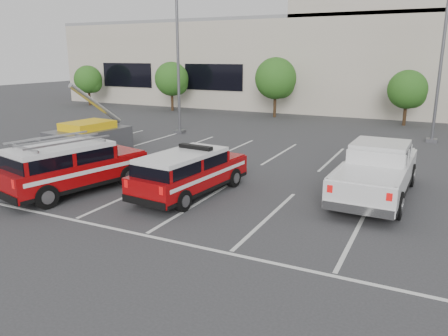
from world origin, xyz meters
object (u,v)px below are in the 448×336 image
object	(u,v)px
tree_far_left	(89,80)
fire_chief_suv	(189,176)
white_pickup	(376,176)
tree_left	(173,80)
utility_rig	(86,138)
tree_mid_right	(409,91)
ladder_suv	(72,170)
convention_building	(363,58)
tree_mid_left	(277,80)
light_pole_mid	(442,52)
light_pole_left	(178,52)

from	to	relation	value
tree_far_left	fire_chief_suv	distance (m)	32.12
tree_far_left	white_pickup	size ratio (longest dim) A/B	0.63
tree_left	utility_rig	world-z (taller)	tree_left
utility_rig	white_pickup	bearing A→B (deg)	2.38
white_pickup	tree_mid_right	bearing A→B (deg)	92.62
tree_far_left	ladder_suv	xyz separation A→B (m)	(20.06, -22.72, -1.67)
tree_far_left	convention_building	bearing A→B (deg)	21.37
ladder_suv	tree_far_left	bearing A→B (deg)	145.29
tree_far_left	tree_mid_left	size ratio (longest dim) A/B	0.82
utility_rig	convention_building	bearing A→B (deg)	77.05
light_pole_mid	tree_left	bearing A→B (deg)	164.57
tree_left	light_pole_mid	size ratio (longest dim) A/B	0.43
tree_left	tree_mid_left	size ratio (longest dim) A/B	0.91
convention_building	white_pickup	size ratio (longest dim) A/B	9.50
convention_building	ladder_suv	distance (m)	33.15
fire_chief_suv	tree_far_left	bearing A→B (deg)	144.84
tree_far_left	tree_left	xyz separation A→B (m)	(10.00, 0.00, 0.27)
tree_mid_right	utility_rig	bearing A→B (deg)	-130.11
tree_mid_right	convention_building	bearing A→B (deg)	116.57
ladder_suv	light_pole_mid	bearing A→B (deg)	68.46
tree_mid_right	utility_rig	xyz separation A→B (m)	(-14.47, -17.18, -1.77)
convention_building	ladder_suv	bearing A→B (deg)	-98.78
light_pole_mid	utility_rig	world-z (taller)	light_pole_mid
light_pole_mid	ladder_suv	world-z (taller)	light_pole_mid
convention_building	tree_far_left	world-z (taller)	convention_building
white_pickup	utility_rig	world-z (taller)	utility_rig
tree_mid_left	fire_chief_suv	size ratio (longest dim) A/B	0.92
convention_building	utility_rig	world-z (taller)	convention_building
light_pole_left	fire_chief_suv	xyz separation A→B (m)	(7.26, -11.04, -4.45)
tree_mid_right	ladder_suv	xyz separation A→B (m)	(-9.94, -22.72, -1.67)
convention_building	light_pole_left	world-z (taller)	convention_building
tree_mid_left	tree_left	bearing A→B (deg)	-180.00
tree_far_left	tree_mid_right	distance (m)	30.00
fire_chief_suv	white_pickup	xyz separation A→B (m)	(6.15, 2.83, 0.03)
tree_mid_left	ladder_suv	bearing A→B (deg)	-89.84
tree_left	fire_chief_suv	bearing A→B (deg)	-56.10
light_pole_mid	ladder_suv	xyz separation A→B (m)	(-11.84, -16.67, -4.35)
tree_mid_left	fire_chief_suv	distance (m)	21.62
ladder_suv	light_pole_left	bearing A→B (deg)	117.83
convention_building	ladder_suv	xyz separation A→B (m)	(-5.03, -32.54, -3.88)
tree_mid_left	tree_far_left	bearing A→B (deg)	-180.00
light_pole_mid	white_pickup	world-z (taller)	light_pole_mid
tree_mid_left	fire_chief_suv	world-z (taller)	tree_mid_left
tree_mid_left	tree_mid_right	bearing A→B (deg)	-0.00
tree_mid_left	tree_mid_right	distance (m)	10.01
convention_building	fire_chief_suv	distance (m)	31.18
light_pole_left	light_pole_mid	bearing A→B (deg)	14.93
light_pole_left	light_pole_mid	distance (m)	15.52
tree_far_left	light_pole_left	distance (m)	19.85
convention_building	light_pole_left	distance (m)	21.49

